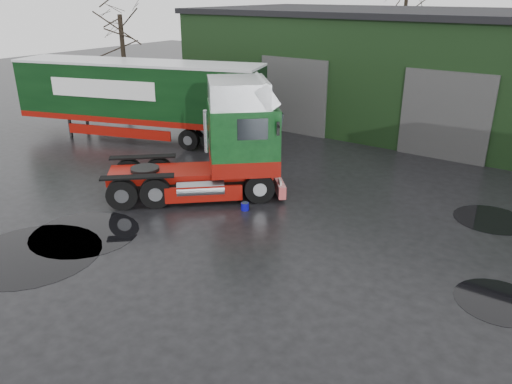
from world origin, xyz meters
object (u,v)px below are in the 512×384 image
hero_tractor (189,139)px  tree_left (122,44)px  trailer_left (140,101)px  tree_back_a (404,26)px  warehouse (481,73)px  wash_bucket (245,206)px

hero_tractor → tree_left: tree_left is taller
trailer_left → tree_back_a: size_ratio=1.37×
warehouse → hero_tractor: warehouse is taller
hero_tractor → trailer_left: (-7.27, 4.22, -0.17)m
warehouse → trailer_left: bearing=-139.6°
tree_left → hero_tractor: bearing=-32.3°
wash_bucket → tree_back_a: size_ratio=0.03×
warehouse → tree_left: tree_left is taller
trailer_left → wash_bucket: 10.89m
hero_tractor → wash_bucket: hero_tractor is taller
tree_left → tree_back_a: tree_back_a is taller
warehouse → tree_back_a: (-8.00, 10.00, 1.59)m
wash_bucket → tree_left: (-15.07, 7.98, 4.12)m
warehouse → tree_left: (-19.00, -8.00, 1.09)m
warehouse → trailer_left: warehouse is taller
warehouse → wash_bucket: (-3.93, -15.98, -3.02)m
tree_left → wash_bucket: bearing=-27.9°
trailer_left → warehouse: bearing=-68.0°
wash_bucket → trailer_left: bearing=156.5°
hero_tractor → tree_left: bearing=-164.7°
hero_tractor → wash_bucket: (2.57, -0.06, -2.06)m
warehouse → tree_back_a: tree_back_a is taller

